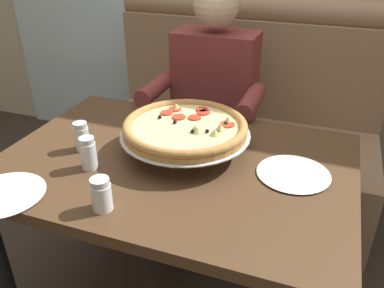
# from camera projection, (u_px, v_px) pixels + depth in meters

# --- Properties ---
(booth_bench) EXTENTS (1.52, 0.78, 1.13)m
(booth_bench) POSITION_uv_depth(u_px,v_px,m) (235.00, 136.00, 2.27)
(booth_bench) COLOR #937556
(booth_bench) RESTS_ON ground_plane
(dining_table) EXTENTS (1.21, 0.84, 0.74)m
(dining_table) POSITION_uv_depth(u_px,v_px,m) (175.00, 182.00, 1.42)
(dining_table) COLOR #4C331E
(dining_table) RESTS_ON ground_plane
(diner_main) EXTENTS (0.54, 0.64, 1.27)m
(diner_main) POSITION_uv_depth(u_px,v_px,m) (208.00, 101.00, 1.93)
(diner_main) COLOR #2D3342
(diner_main) RESTS_ON ground_plane
(pizza) EXTENTS (0.46, 0.46, 0.13)m
(pizza) POSITION_uv_depth(u_px,v_px,m) (185.00, 128.00, 1.39)
(pizza) COLOR silver
(pizza) RESTS_ON dining_table
(shaker_parmesan) EXTENTS (0.06, 0.06, 0.10)m
(shaker_parmesan) POSITION_uv_depth(u_px,v_px,m) (101.00, 196.00, 1.12)
(shaker_parmesan) COLOR white
(shaker_parmesan) RESTS_ON dining_table
(shaker_oregano) EXTENTS (0.05, 0.05, 0.11)m
(shaker_oregano) POSITION_uv_depth(u_px,v_px,m) (82.00, 138.00, 1.42)
(shaker_oregano) COLOR white
(shaker_oregano) RESTS_ON dining_table
(shaker_pepper_flakes) EXTENTS (0.05, 0.05, 0.11)m
(shaker_pepper_flakes) POSITION_uv_depth(u_px,v_px,m) (89.00, 155.00, 1.31)
(shaker_pepper_flakes) COLOR white
(shaker_pepper_flakes) RESTS_ON dining_table
(plate_near_left) EXTENTS (0.24, 0.24, 0.02)m
(plate_near_left) POSITION_uv_depth(u_px,v_px,m) (294.00, 172.00, 1.29)
(plate_near_left) COLOR white
(plate_near_left) RESTS_ON dining_table
(plate_near_right) EXTENTS (0.24, 0.24, 0.02)m
(plate_near_right) POSITION_uv_depth(u_px,v_px,m) (4.00, 193.00, 1.19)
(plate_near_right) COLOR white
(plate_near_right) RESTS_ON dining_table
(patio_chair) EXTENTS (0.43, 0.43, 0.86)m
(patio_chair) POSITION_uv_depth(u_px,v_px,m) (125.00, 50.00, 3.41)
(patio_chair) COLOR black
(patio_chair) RESTS_ON ground_plane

